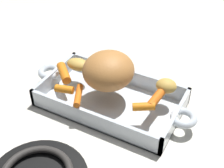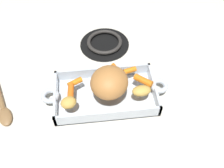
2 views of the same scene
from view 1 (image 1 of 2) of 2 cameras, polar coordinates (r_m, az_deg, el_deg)
The scene contains 10 objects.
ground_plane at distance 0.81m, azimuth -0.20°, elevation -3.55°, with size 2.39×2.39×0.00m, color silver.
roasting_dish at distance 0.80m, azimuth -0.21°, elevation -2.72°, with size 0.43×0.19×0.05m.
pork_roast at distance 0.77m, azimuth -0.62°, elevation 2.40°, with size 0.13×0.12×0.09m, color #BB793D.
baby_carrot_southwest at distance 0.75m, azimuth 7.86°, elevation -2.45°, with size 0.02×0.02×0.07m, color orange.
baby_carrot_short at distance 0.78m, azimuth -8.41°, elevation -0.92°, with size 0.02×0.02×0.04m, color orange.
baby_carrot_center_right at distance 0.72m, azimuth 5.62°, elevation -3.99°, with size 0.02×0.02×0.05m, color orange.
baby_carrot_southeast at distance 0.83m, azimuth -8.51°, elevation 1.96°, with size 0.02×0.02×0.07m, color orange.
baby_carrot_center_left at distance 0.76m, azimuth -5.96°, elevation -2.01°, with size 0.02×0.02×0.07m, color orange.
potato_halved at distance 0.78m, azimuth 9.55°, elevation -0.31°, with size 0.04×0.05×0.03m, color gold.
potato_near_roast at distance 0.85m, azimuth -5.99°, elevation 3.45°, with size 0.06×0.04×0.03m, color gold.
Camera 1 is at (0.29, -0.53, 0.54)m, focal length 51.77 mm.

